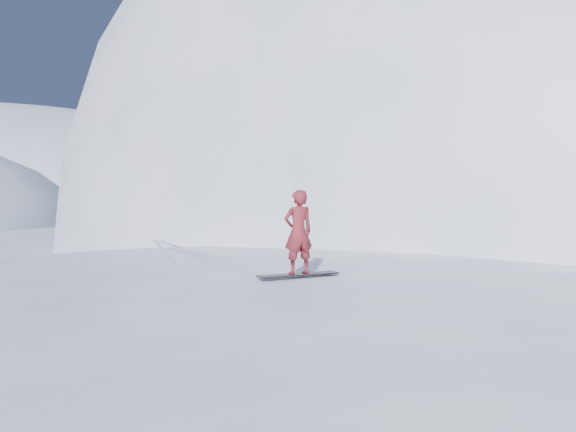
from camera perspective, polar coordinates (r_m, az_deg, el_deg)
name	(u,v)px	position (r m, az deg, el deg)	size (l,w,h in m)	color
ground	(275,402)	(12.74, -1.16, -16.24)	(400.00, 400.00, 0.00)	white
near_ridge	(294,358)	(15.74, 0.51, -12.47)	(36.00, 28.00, 4.80)	white
summit_peak	(534,246)	(45.08, 21.00, -2.54)	(60.00, 56.00, 56.00)	white
peak_shoulder	(394,262)	(34.34, 9.37, -4.06)	(28.00, 24.00, 18.00)	white
wind_bumps	(233,372)	(14.66, -4.89, -13.65)	(16.00, 14.40, 1.00)	white
snowboard	(298,274)	(12.49, 0.92, -5.22)	(1.65, 0.31, 0.03)	black
snowboarder	(298,232)	(12.40, 0.92, -1.42)	(0.59, 0.39, 1.63)	maroon
board_tracks	(178,249)	(17.36, -9.78, -2.93)	(1.91, 5.98, 0.04)	silver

